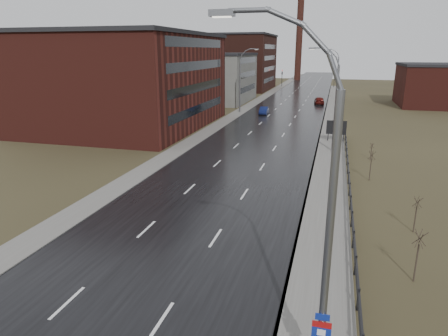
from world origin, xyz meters
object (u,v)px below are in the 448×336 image
Objects in this scene: streetlight_main at (318,225)px; billboard at (336,128)px; car_far at (319,101)px; car_near at (264,111)px.

billboard is at bearing 89.08° from streetlight_main.
streetlight_main is 4.40× the size of billboard.
billboard is 36.94m from car_far.
streetlight_main is at bearing 86.78° from car_far.
car_far is (-2.97, 76.01, -5.25)m from streetlight_main.
streetlight_main reaches higher than car_near.
car_far is at bearing 95.59° from billboard.
billboard is (0.63, 39.26, -4.23)m from streetlight_main.
car_near is (-12.50, 20.10, -1.18)m from billboard.
car_far is (-3.60, 36.75, -1.02)m from billboard.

